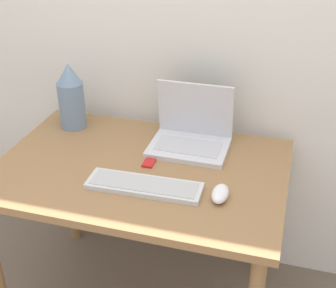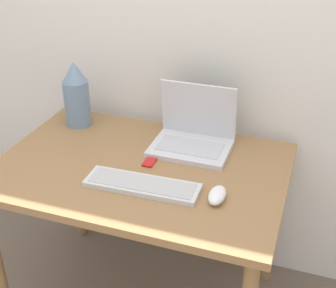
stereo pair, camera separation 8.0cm
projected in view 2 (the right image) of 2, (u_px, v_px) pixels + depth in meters
The scene contains 6 objects.
desk at pixel (141, 186), 1.80m from camera, with size 1.08×0.74×0.70m.
laptop at pixel (193, 134), 1.86m from camera, with size 0.31×0.24×0.25m.
keyboard at pixel (142, 185), 1.62m from camera, with size 0.41×0.13×0.02m.
mouse at pixel (217, 195), 1.55m from camera, with size 0.06×0.11×0.04m.
vase at pixel (76, 94), 2.00m from camera, with size 0.11×0.11×0.29m.
mp3_player at pixel (149, 163), 1.76m from camera, with size 0.04×0.06×0.01m.
Camera 2 is at (0.59, -1.01, 1.62)m, focal length 50.00 mm.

